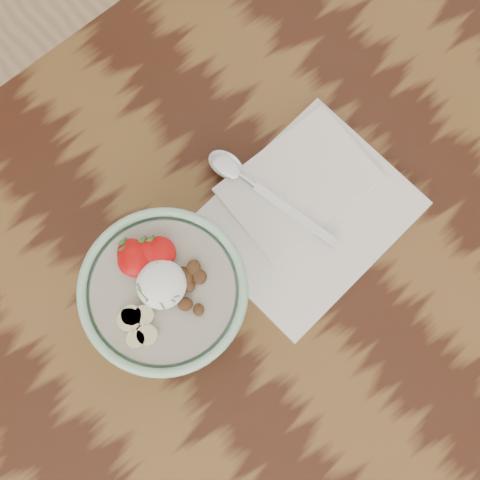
# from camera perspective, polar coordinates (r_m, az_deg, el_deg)

# --- Properties ---
(table) EXTENTS (1.60, 0.90, 0.75)m
(table) POSITION_cam_1_polar(r_m,az_deg,el_deg) (0.97, 5.77, -1.78)
(table) COLOR black
(table) RESTS_ON ground
(breakfast_bowl) EXTENTS (0.20, 0.20, 0.13)m
(breakfast_bowl) POSITION_cam_1_polar(r_m,az_deg,el_deg) (0.80, -6.34, -4.64)
(breakfast_bowl) COLOR #94C7A1
(breakfast_bowl) RESTS_ON table
(napkin) EXTENTS (0.28, 0.23, 0.02)m
(napkin) POSITION_cam_1_polar(r_m,az_deg,el_deg) (0.88, 5.56, 2.62)
(napkin) COLOR white
(napkin) RESTS_ON table
(spoon) EXTENTS (0.07, 0.20, 0.01)m
(spoon) POSITION_cam_1_polar(r_m,az_deg,el_deg) (0.88, 0.25, 5.40)
(spoon) COLOR silver
(spoon) RESTS_ON napkin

